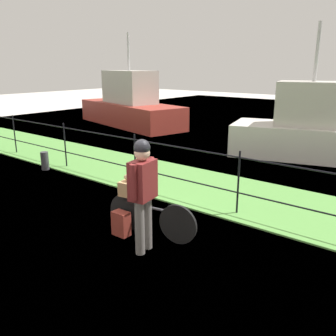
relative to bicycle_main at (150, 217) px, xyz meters
name	(u,v)px	position (x,y,z in m)	size (l,w,h in m)	color
ground_plane	(91,240)	(-0.63, -0.70, -0.33)	(60.00, 60.00, 0.00)	beige
grass_strip	(203,188)	(-0.63, 2.51, -0.32)	(27.00, 2.40, 0.03)	#569342
harbor_water	(308,139)	(-0.63, 9.64, -0.33)	(30.00, 30.00, 0.00)	slate
iron_fence	(181,166)	(-0.63, 1.67, 0.37)	(18.04, 0.04, 1.20)	black
bicycle_main	(150,217)	(0.00, 0.00, 0.00)	(1.58, 0.32, 0.63)	black
wooden_crate	(132,189)	(-0.34, -0.06, 0.41)	(0.35, 0.29, 0.23)	#A87F51
terrier_dog	(133,177)	(-0.31, -0.05, 0.61)	(0.32, 0.18, 0.18)	tan
cyclist_person	(143,187)	(0.24, -0.42, 0.67)	(0.32, 0.53, 1.68)	slate
backpack_on_paving	(121,223)	(-0.39, -0.26, -0.13)	(0.28, 0.18, 0.40)	maroon
mooring_bollard	(45,161)	(-4.72, 1.17, -0.10)	(0.20, 0.20, 0.48)	#38383D
moored_boat_mid	(130,106)	(-8.22, 7.94, 0.54)	(6.37, 3.36, 4.04)	#9E3328
moored_boat_far	(309,131)	(0.21, 6.83, 0.47)	(4.69, 2.94, 3.82)	silver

